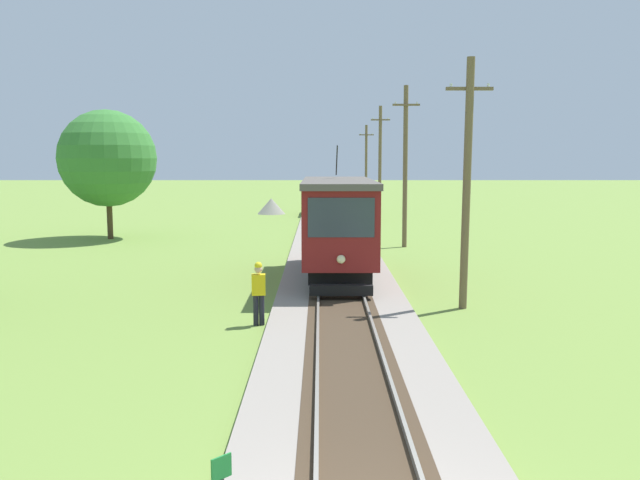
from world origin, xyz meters
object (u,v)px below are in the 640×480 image
object	(u,v)px
red_tram	(340,223)
gravel_pile	(274,206)
freight_car	(330,196)
utility_pole_near_tram	(469,183)
track_worker	(261,290)
utility_pole_far	(382,162)
tree_right_near	(110,158)
utility_pole_distant	(368,165)
utility_pole_mid	(408,165)

from	to	relation	value
red_tram	gravel_pile	xyz separation A→B (m)	(-4.73, 29.43, -1.54)
red_tram	freight_car	world-z (taller)	red_tram
red_tram	utility_pole_near_tram	size ratio (longest dim) A/B	1.13
gravel_pile	track_worker	size ratio (longest dim) A/B	1.31
utility_pole_far	tree_right_near	world-z (taller)	utility_pole_far
utility_pole_near_tram	tree_right_near	xyz separation A→B (m)	(-16.53, 17.40, 0.72)
red_tram	utility_pole_near_tram	xyz separation A→B (m)	(3.75, -4.66, 1.69)
utility_pole_distant	gravel_pile	bearing A→B (deg)	-135.28
utility_pole_mid	utility_pole_far	bearing A→B (deg)	90.00
freight_car	utility_pole_near_tram	distance (m)	33.90
utility_pole_near_tram	utility_pole_mid	world-z (taller)	utility_pole_mid
utility_pole_distant	track_worker	xyz separation A→B (m)	(-6.12, -44.44, -2.99)
utility_pole_mid	tree_right_near	distance (m)	16.86
freight_car	utility_pole_distant	xyz separation A→B (m)	(3.76, 8.88, 2.42)
utility_pole_near_tram	track_worker	world-z (taller)	utility_pole_near_tram
utility_pole_far	gravel_pile	xyz separation A→B (m)	(-8.49, 5.83, -3.65)
utility_pole_mid	track_worker	distance (m)	17.49
utility_pole_distant	tree_right_near	size ratio (longest dim) A/B	1.06
tree_right_near	red_tram	bearing A→B (deg)	-44.94
utility_pole_near_tram	freight_car	bearing A→B (deg)	96.38
utility_pole_near_tram	utility_pole_far	bearing A→B (deg)	90.00
utility_pole_distant	track_worker	bearing A→B (deg)	-97.84
utility_pole_far	utility_pole_distant	xyz separation A→B (m)	(0.00, 14.24, -0.33)
freight_car	utility_pole_far	distance (m)	7.10
tree_right_near	utility_pole_near_tram	bearing A→B (deg)	-46.48
utility_pole_near_tram	utility_pole_distant	world-z (taller)	utility_pole_distant
utility_pole_far	track_worker	xyz separation A→B (m)	(-6.12, -30.20, -3.32)
utility_pole_near_tram	utility_pole_mid	distance (m)	14.11
freight_car	track_worker	bearing A→B (deg)	-93.80
utility_pole_mid	gravel_pile	size ratio (longest dim) A/B	3.58
utility_pole_mid	utility_pole_far	xyz separation A→B (m)	(-0.00, 14.15, 0.04)
freight_car	utility_pole_far	xyz separation A→B (m)	(3.76, -5.36, 2.75)
track_worker	tree_right_near	xyz separation A→B (m)	(-10.40, 19.35, 3.62)
freight_car	utility_pole_mid	distance (m)	20.05
utility_pole_near_tram	gravel_pile	size ratio (longest dim) A/B	3.25
red_tram	utility_pole_near_tram	distance (m)	6.21
track_worker	tree_right_near	bearing A→B (deg)	22.40
track_worker	tree_right_near	size ratio (longest dim) A/B	0.24
utility_pole_near_tram	gravel_pile	distance (m)	35.28
utility_pole_near_tram	tree_right_near	bearing A→B (deg)	133.52
utility_pole_mid	track_worker	bearing A→B (deg)	-110.87
utility_pole_mid	tree_right_near	bearing A→B (deg)	168.72
red_tram	utility_pole_distant	distance (m)	38.06
red_tram	gravel_pile	world-z (taller)	red_tram
utility_pole_mid	utility_pole_distant	size ratio (longest dim) A/B	1.07
utility_pole_far	utility_pole_distant	world-z (taller)	utility_pole_far
utility_pole_near_tram	track_worker	size ratio (longest dim) A/B	4.24
red_tram	freight_car	bearing A→B (deg)	90.01
utility_pole_distant	utility_pole_mid	bearing A→B (deg)	-90.00
freight_car	track_worker	distance (m)	35.65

